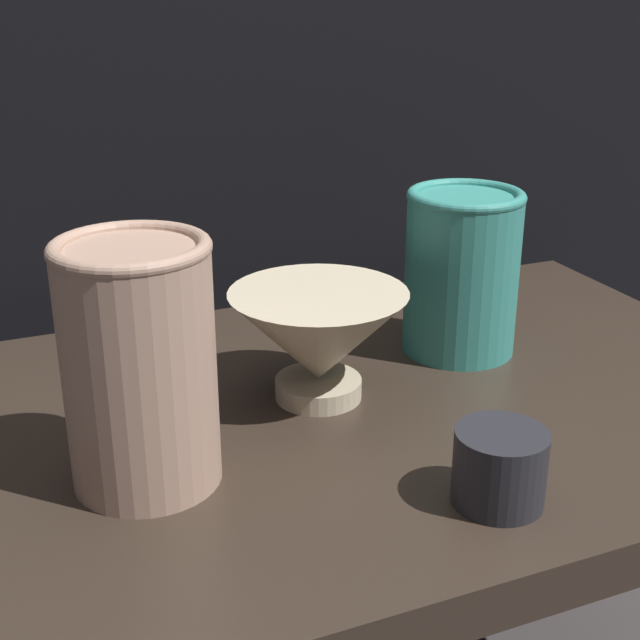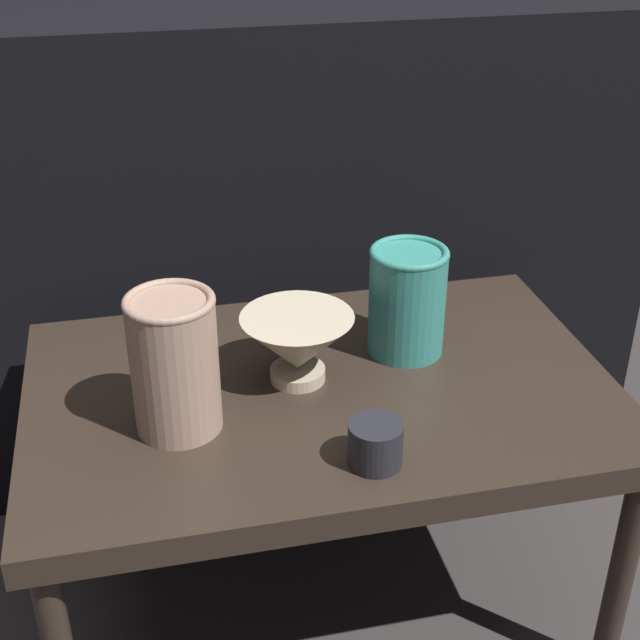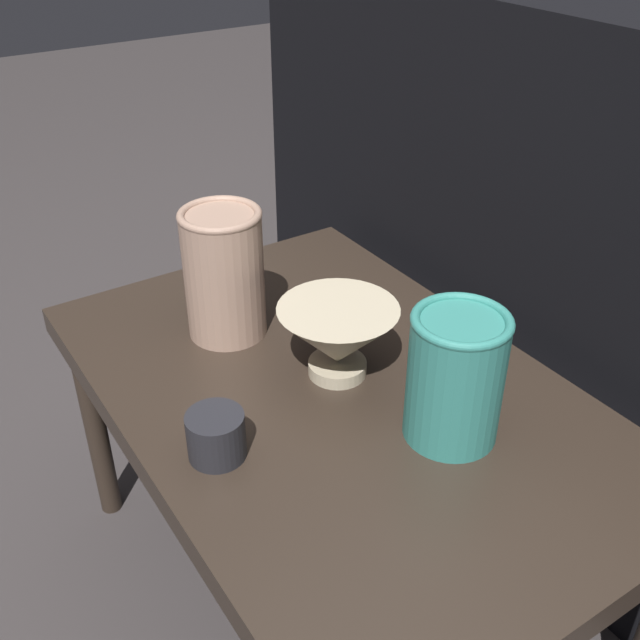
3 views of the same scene
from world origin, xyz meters
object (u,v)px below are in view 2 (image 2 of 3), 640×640
object	(u,v)px
cup	(375,444)
vase_textured_left	(174,362)
vase_colorful_right	(407,299)
bowl	(297,345)

from	to	relation	value
cup	vase_textured_left	bearing A→B (deg)	150.07
vase_textured_left	cup	distance (m)	0.27
cup	vase_colorful_right	bearing A→B (deg)	65.04
vase_textured_left	cup	size ratio (longest dim) A/B	2.78
vase_textured_left	cup	bearing A→B (deg)	-29.93
bowl	vase_textured_left	size ratio (longest dim) A/B	0.84
bowl	vase_textured_left	bearing A→B (deg)	-156.59
bowl	cup	bearing A→B (deg)	-74.92
vase_textured_left	vase_colorful_right	size ratio (longest dim) A/B	1.15
vase_colorful_right	cup	bearing A→B (deg)	-114.96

